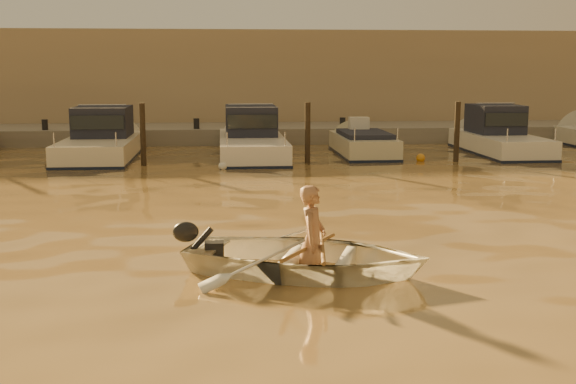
{
  "coord_description": "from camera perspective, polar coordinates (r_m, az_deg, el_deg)",
  "views": [
    {
      "loc": [
        -3.01,
        -9.51,
        3.11
      ],
      "look_at": [
        -1.74,
        4.08,
        0.75
      ],
      "focal_mm": 45.0,
      "sensor_mm": 36.0,
      "label": 1
    }
  ],
  "objects": [
    {
      "name": "piling_3",
      "position": [
        24.68,
        13.2,
        4.42
      ],
      "size": [
        0.18,
        0.18,
        2.2
      ],
      "primitive_type": "cylinder",
      "color": "#2D2319",
      "rests_on": "ground_plane"
    },
    {
      "name": "oar_starboard",
      "position": [
        10.99,
        1.7,
        -4.36
      ],
      "size": [
        1.07,
        1.87,
        0.13
      ],
      "primitive_type": "cylinder",
      "rotation": [
        1.54,
        0.0,
        -0.5
      ],
      "color": "olive",
      "rests_on": "dinghy"
    },
    {
      "name": "fender_e",
      "position": [
        25.43,
        18.8,
        2.49
      ],
      "size": [
        0.3,
        0.3,
        0.3
      ],
      "primitive_type": "sphere",
      "color": "silver",
      "rests_on": "ground_plane"
    },
    {
      "name": "piling_2",
      "position": [
        23.58,
        1.56,
        4.43
      ],
      "size": [
        0.18,
        0.18,
        2.2
      ],
      "primitive_type": "cylinder",
      "color": "#2D2319",
      "rests_on": "ground_plane"
    },
    {
      "name": "ground_plane",
      "position": [
        10.45,
        11.79,
        -7.73
      ],
      "size": [
        160.0,
        160.0,
        0.0
      ],
      "primitive_type": "plane",
      "color": "olive",
      "rests_on": "ground"
    },
    {
      "name": "piling_1",
      "position": [
        23.55,
        -11.39,
        4.23
      ],
      "size": [
        0.18,
        0.18,
        2.2
      ],
      "primitive_type": "cylinder",
      "color": "#2D2319",
      "rests_on": "ground_plane"
    },
    {
      "name": "quay",
      "position": [
        31.3,
        0.23,
        4.39
      ],
      "size": [
        52.0,
        4.0,
        1.0
      ],
      "primitive_type": "cube",
      "color": "gray",
      "rests_on": "ground_plane"
    },
    {
      "name": "moored_boat_2",
      "position": [
        25.65,
        -2.89,
        4.24
      ],
      "size": [
        2.24,
        7.53,
        1.75
      ],
      "primitive_type": null,
      "color": "white",
      "rests_on": "ground_plane"
    },
    {
      "name": "moored_boat_1",
      "position": [
        25.97,
        -14.56,
        4.01
      ],
      "size": [
        2.33,
        6.91,
        1.75
      ],
      "primitive_type": null,
      "color": "#EDE0C6",
      "rests_on": "ground_plane"
    },
    {
      "name": "dinghy",
      "position": [
        11.04,
        1.45,
        -5.13
      ],
      "size": [
        4.37,
        3.71,
        0.77
      ],
      "primitive_type": "imported",
      "rotation": [
        0.0,
        0.0,
        1.24
      ],
      "color": "white",
      "rests_on": "ground_plane"
    },
    {
      "name": "waterfront_building",
      "position": [
        36.64,
        -0.6,
        8.7
      ],
      "size": [
        46.0,
        7.0,
        4.8
      ],
      "primitive_type": "cube",
      "color": "#9E8466",
      "rests_on": "quay"
    },
    {
      "name": "person",
      "position": [
        10.95,
        1.96,
        -3.79
      ],
      "size": [
        0.58,
        0.71,
        1.67
      ],
      "primitive_type": "imported",
      "rotation": [
        0.0,
        0.0,
        1.24
      ],
      "color": "#A37151",
      "rests_on": "dinghy"
    },
    {
      "name": "oar_port",
      "position": [
        10.95,
        2.73,
        -4.42
      ],
      "size": [
        0.31,
        2.09,
        0.13
      ],
      "primitive_type": "cylinder",
      "rotation": [
        1.54,
        0.0,
        -0.12
      ],
      "color": "brown",
      "rests_on": "dinghy"
    },
    {
      "name": "moored_boat_3",
      "position": [
        26.17,
        5.95,
        3.43
      ],
      "size": [
        1.8,
        5.3,
        0.95
      ],
      "primitive_type": null,
      "color": "beige",
      "rests_on": "ground_plane"
    },
    {
      "name": "fender_b",
      "position": [
        23.55,
        -17.28,
        2.02
      ],
      "size": [
        0.3,
        0.3,
        0.3
      ],
      "primitive_type": "sphere",
      "color": "#D14F18",
      "rests_on": "ground_plane"
    },
    {
      "name": "fender_c",
      "position": [
        22.43,
        -5.14,
        2.06
      ],
      "size": [
        0.3,
        0.3,
        0.3
      ],
      "primitive_type": "sphere",
      "color": "white",
      "rests_on": "ground_plane"
    },
    {
      "name": "fender_d",
      "position": [
        24.69,
        10.44,
        2.65
      ],
      "size": [
        0.3,
        0.3,
        0.3
      ],
      "primitive_type": "sphere",
      "color": "orange",
      "rests_on": "ground_plane"
    },
    {
      "name": "outboard_motor",
      "position": [
        11.44,
        -5.94,
        -4.58
      ],
      "size": [
        0.98,
        0.67,
        0.7
      ],
      "primitive_type": null,
      "rotation": [
        0.0,
        0.0,
        -0.33
      ],
      "color": "black",
      "rests_on": "dinghy"
    },
    {
      "name": "moored_boat_4",
      "position": [
        27.57,
        16.4,
        4.24
      ],
      "size": [
        2.05,
        6.39,
        1.75
      ],
      "primitive_type": null,
      "color": "silver",
      "rests_on": "ground_plane"
    }
  ]
}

